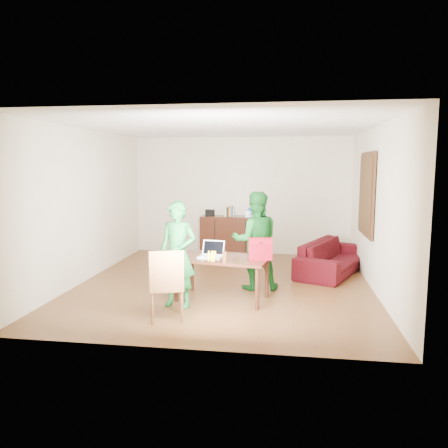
% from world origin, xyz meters
% --- Properties ---
extents(room, '(5.20, 5.70, 2.90)m').
position_xyz_m(room, '(0.01, 0.13, 1.31)').
color(room, '#472611').
rests_on(room, ground).
extents(table, '(1.54, 1.03, 0.67)m').
position_xyz_m(table, '(0.09, -0.86, 0.59)').
color(table, black).
rests_on(table, ground).
extents(chair, '(0.55, 0.53, 0.98)m').
position_xyz_m(chair, '(-0.50, -1.85, 0.28)').
color(chair, brown).
rests_on(chair, ground).
extents(person_near, '(0.63, 0.48, 1.56)m').
position_xyz_m(person_near, '(-0.50, -1.28, 0.78)').
color(person_near, '#166427').
rests_on(person_near, ground).
extents(person_far, '(0.90, 0.76, 1.63)m').
position_xyz_m(person_far, '(0.55, -0.19, 0.82)').
color(person_far, '#12541A').
rests_on(person_far, ground).
extents(laptop, '(0.38, 0.29, 0.25)m').
position_xyz_m(laptop, '(-0.08, -0.93, 0.71)').
color(laptop, white).
rests_on(laptop, table).
extents(bananas, '(0.20, 0.17, 0.06)m').
position_xyz_m(bananas, '(-0.01, -1.22, 0.70)').
color(bananas, yellow).
rests_on(bananas, table).
extents(bottle, '(0.07, 0.07, 0.18)m').
position_xyz_m(bottle, '(0.19, -1.25, 0.76)').
color(bottle, '#5C2E15').
rests_on(bottle, table).
extents(red_bag, '(0.37, 0.24, 0.26)m').
position_xyz_m(red_bag, '(0.68, -0.93, 0.80)').
color(red_bag, maroon).
rests_on(red_bag, table).
extents(sofa, '(1.59, 2.24, 0.61)m').
position_xyz_m(sofa, '(1.95, 1.12, 0.30)').
color(sofa, '#330611').
rests_on(sofa, ground).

